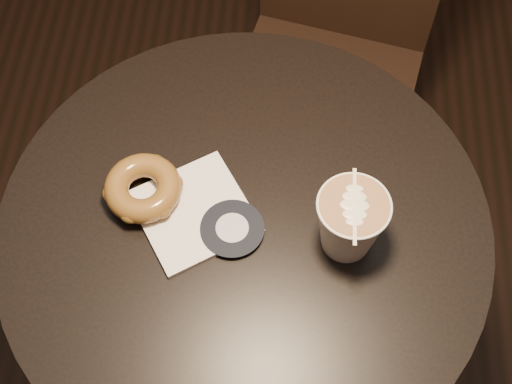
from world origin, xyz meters
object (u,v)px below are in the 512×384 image
cafe_table (246,276)px  pastry_bag (194,212)px  chair (337,28)px  doughnut (143,188)px  latte_cup (350,224)px

cafe_table → pastry_bag: 0.22m
cafe_table → chair: size_ratio=0.80×
doughnut → latte_cup: 0.29m
pastry_bag → latte_cup: bearing=-39.7°
doughnut → cafe_table: bearing=-12.2°
chair → pastry_bag: (-0.22, -0.56, 0.23)m
chair → latte_cup: size_ratio=8.76×
chair → latte_cup: 0.65m
cafe_table → chair: (0.15, 0.57, -0.02)m
chair → doughnut: 0.66m
pastry_bag → doughnut: 0.08m
chair → pastry_bag: size_ratio=6.37×
chair → cafe_table: bearing=-91.3°
cafe_table → latte_cup: 0.29m
cafe_table → doughnut: 0.27m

